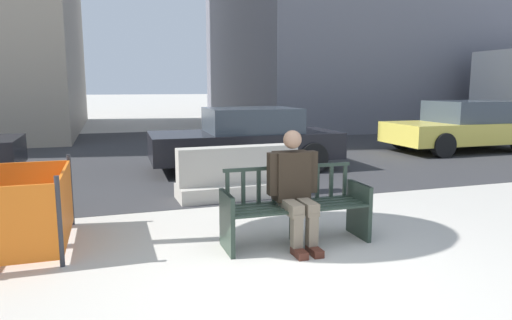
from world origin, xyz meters
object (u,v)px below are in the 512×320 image
object	(u,v)px
jersey_barrier_centre	(238,177)
car_sedan_far	(246,139)
seated_person	(295,186)
street_bench	(295,210)
car_taxi_near	(463,127)

from	to	relation	value
jersey_barrier_centre	car_sedan_far	xyz separation A→B (m)	(0.86, 2.40, 0.33)
seated_person	car_sedan_far	xyz separation A→B (m)	(0.87, 4.81, -0.02)
street_bench	car_sedan_far	bearing A→B (deg)	80.02
seated_person	car_taxi_near	world-z (taller)	car_taxi_near
car_taxi_near	car_sedan_far	size ratio (longest dim) A/B	1.02
street_bench	seated_person	xyz separation A→B (m)	(-0.04, -0.06, 0.29)
seated_person	jersey_barrier_centre	size ratio (longest dim) A/B	0.65
jersey_barrier_centre	car_sedan_far	bearing A→B (deg)	70.31
street_bench	car_taxi_near	distance (m)	9.27
seated_person	car_sedan_far	bearing A→B (deg)	79.70
jersey_barrier_centre	seated_person	bearing A→B (deg)	-90.35
street_bench	jersey_barrier_centre	xyz separation A→B (m)	(-0.02, 2.35, -0.06)
jersey_barrier_centre	street_bench	bearing A→B (deg)	-89.45
jersey_barrier_centre	car_taxi_near	size ratio (longest dim) A/B	0.48
car_taxi_near	car_sedan_far	xyz separation A→B (m)	(-6.56, -0.84, -0.02)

